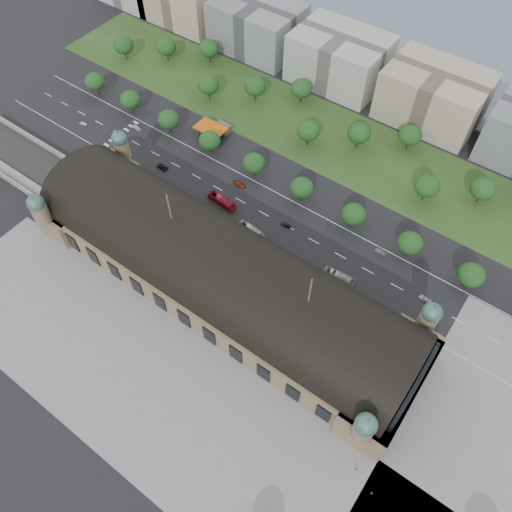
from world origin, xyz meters
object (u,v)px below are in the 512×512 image
Objects in this scene: traffic_car_3 at (239,184)px; bus_east at (339,277)px; traffic_car_0 at (83,124)px; traffic_car_1 at (136,128)px; bus_mid at (251,230)px; parked_car_0 at (115,167)px; parked_car_1 at (168,189)px; parked_car_6 at (217,218)px; parked_car_2 at (138,180)px; parked_car_5 at (197,205)px; bus_west at (222,201)px; traffic_car_4 at (286,225)px; traffic_car_2 at (162,167)px; parked_car_3 at (151,179)px; traffic_car_6 at (425,299)px; traffic_car_5 at (381,252)px; pedestrian_2 at (372,493)px; pedestrian_0 at (356,470)px; parked_car_4 at (177,194)px; petrol_station at (217,128)px.

bus_east reaches higher than traffic_car_3.
traffic_car_1 is (22.51, 12.55, 0.10)m from traffic_car_0.
traffic_car_3 is 0.48× the size of bus_mid.
parked_car_0 is at bearing 99.76° from bus_mid.
parked_car_6 is at bearing 69.34° from parked_car_1.
parked_car_5 is (29.59, 4.00, -0.01)m from parked_car_2.
bus_east reaches higher than traffic_car_0.
parked_car_1 is 0.34× the size of bus_west.
parked_car_0 is at bearing -83.03° from traffic_car_4.
traffic_car_2 reaches higher than parked_car_2.
parked_car_3 is (3.59, 4.00, -0.05)m from parked_car_2.
traffic_car_4 is 0.32× the size of bus_west.
bus_mid is (-68.91, -11.75, 0.98)m from traffic_car_6.
traffic_car_2 is 1.17× the size of traffic_car_5.
traffic_car_2 is 38.47m from parked_car_6.
bus_east is 73.20m from pedestrian_2.
bus_mid is at bearing 57.77° from parked_car_3.
parked_car_6 is at bearing 55.24° from parked_car_3.
traffic_car_1 is 67.86m from parked_car_6.
parked_car_0 is (-78.74, -16.80, -0.04)m from traffic_car_4.
parked_car_0 is 2.45× the size of pedestrian_0.
pedestrian_0 is at bearing 68.08° from traffic_car_2.
parked_car_2 is 5.37m from parked_car_3.
parked_car_0 is 0.31× the size of bus_west.
parked_car_6 reaches higher than parked_car_4.
traffic_car_5 is at bearing 117.18° from pedestrian_0.
traffic_car_4 is 1.16× the size of parked_car_3.
petrol_station is 3.24× the size of traffic_car_4.
pedestrian_2 is (139.97, -50.55, 0.27)m from parked_car_2.
traffic_car_4 reaches higher than parked_car_1.
parked_car_0 is at bearing 114.13° from traffic_car_3.
parked_car_2 is at bearing -114.52° from parked_car_4.
bus_west is at bearing -178.19° from traffic_car_3.
parked_car_0 is (-50.32, -23.44, -0.12)m from traffic_car_3.
traffic_car_1 is 0.40× the size of bus_east.
bus_west is at bearing 84.09° from traffic_car_0.
traffic_car_1 reaches higher than parked_car_4.
petrol_station is 2.92× the size of traffic_car_1.
pedestrian_0 is at bearing 41.48° from traffic_car_4.
traffic_car_4 is 48.07m from parked_car_4.
traffic_car_6 is 126.12m from parked_car_2.
parked_car_4 is 76.30m from bus_east.
traffic_car_5 is 1.23× the size of parked_car_3.
traffic_car_1 is 0.86× the size of traffic_car_3.
parked_car_1 is at bearing 74.99° from parked_car_0.
parked_car_3 is (-61.53, -12.89, -0.10)m from traffic_car_4.
petrol_station is 94.26m from bus_east.
traffic_car_6 is at bearing 95.35° from traffic_car_2.
pedestrian_0 reaches higher than traffic_car_4.
petrol_station reaches higher than parked_car_0.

